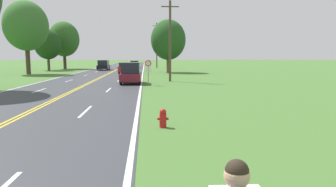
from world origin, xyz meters
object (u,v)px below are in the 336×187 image
car_red_suv_mid_far (126,68)px  tree_behind_sign (48,44)px  car_dark_blue_sedan_distant (134,64)px  tree_mid_treeline (26,26)px  tree_far_back (64,39)px  traffic_sign (148,66)px  tree_right_cluster (168,40)px  fire_hydrant (163,118)px  car_maroon_van_mid_near (131,73)px  car_black_van_receding (104,65)px

car_red_suv_mid_far → tree_behind_sign: bearing=-124.6°
car_red_suv_mid_far → car_dark_blue_sedan_distant: (0.60, 20.33, -0.08)m
tree_mid_treeline → tree_far_back: (0.59, 17.52, -0.89)m
traffic_sign → tree_right_cluster: size_ratio=0.27×
fire_hydrant → tree_right_cluster: tree_right_cluster is taller
fire_hydrant → tree_far_back: bearing=108.2°
tree_mid_treeline → tree_right_cluster: size_ratio=1.25×
fire_hydrant → car_red_suv_mid_far: (-3.58, 34.44, 0.53)m
tree_right_cluster → tree_far_back: (-19.82, 14.65, 0.82)m
fire_hydrant → tree_right_cluster: (2.99, 36.60, 4.75)m
traffic_sign → tree_far_back: (-16.45, 35.33, 4.23)m
car_maroon_van_mid_near → car_black_van_receding: car_maroon_van_mid_near is taller
car_dark_blue_sedan_distant → tree_right_cluster: bearing=18.4°
tree_mid_treeline → traffic_sign: bearing=-46.3°
tree_far_back → car_black_van_receding: bearing=-34.3°
tree_far_back → car_dark_blue_sedan_distant: size_ratio=2.09×
tree_right_cluster → car_maroon_van_mid_near: size_ratio=2.08×
tree_far_back → car_dark_blue_sedan_distant: bearing=14.3°
fire_hydrant → car_black_van_receding: 46.22m
car_maroon_van_mid_near → fire_hydrant: bearing=7.2°
car_red_suv_mid_far → car_dark_blue_sedan_distant: size_ratio=1.00×
traffic_sign → tree_behind_sign: tree_behind_sign is taller
tree_behind_sign → car_dark_blue_sedan_distant: 18.34m
tree_mid_treeline → car_maroon_van_mid_near: bearing=-46.1°
tree_right_cluster → car_maroon_van_mid_near: tree_right_cluster is taller
fire_hydrant → car_maroon_van_mid_near: 17.82m
fire_hydrant → car_red_suv_mid_far: size_ratio=0.15×
tree_mid_treeline → car_maroon_van_mid_near: tree_mid_treeline is taller
tree_right_cluster → tree_far_back: 24.66m
tree_far_back → car_maroon_van_mid_near: bearing=-66.2°
car_red_suv_mid_far → car_black_van_receding: size_ratio=0.92×
tree_right_cluster → car_black_van_receding: 14.98m
tree_behind_sign → car_black_van_receding: (9.79, 0.26, -3.72)m
traffic_sign → car_red_suv_mid_far: size_ratio=0.50×
fire_hydrant → tree_right_cluster: 37.03m
tree_right_cluster → car_maroon_van_mid_near: bearing=-104.8°
tree_mid_treeline → car_black_van_receding: bearing=52.3°
car_red_suv_mid_far → car_dark_blue_sedan_distant: 20.34m
tree_far_back → car_maroon_van_mid_near: size_ratio=2.37×
tree_behind_sign → traffic_sign: bearing=-58.8°
tree_behind_sign → tree_right_cluster: bearing=-22.2°
tree_far_back → car_red_suv_mid_far: bearing=-51.7°
traffic_sign → tree_right_cluster: bearing=80.7°
traffic_sign → car_red_suv_mid_far: (-3.20, 18.53, -0.81)m
tree_mid_treeline → tree_far_back: tree_mid_treeline is taller
car_dark_blue_sedan_distant → tree_mid_treeline: bearing=-34.3°
tree_behind_sign → tree_mid_treeline: size_ratio=0.71×
traffic_sign → car_dark_blue_sedan_distant: bearing=93.8°
car_maroon_van_mid_near → traffic_sign: bearing=43.2°
traffic_sign → car_black_van_receding: traffic_sign is taller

